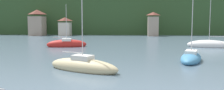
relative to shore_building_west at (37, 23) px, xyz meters
name	(u,v)px	position (x,y,z in m)	size (l,w,h in m)	color
wooded_hillside	(84,18)	(11.64, 32.29, 2.38)	(352.00, 46.63, 40.71)	#2D4C28
shore_building_west	(37,23)	(0.00, 0.00, 0.00)	(5.33, 5.57, 9.62)	gray
shore_building_westcentral	(65,27)	(10.70, -0.74, -1.40)	(4.29, 4.01, 6.72)	beige
shore_building_central	(153,24)	(42.80, -0.94, -0.50)	(3.80, 3.59, 8.57)	gray
sailboat_far_2	(209,45)	(49.14, -38.74, -4.21)	(8.37, 4.40, 11.04)	white
sailboat_far_3	(191,58)	(41.19, -55.16, -4.27)	(4.70, 7.45, 10.44)	teal
sailboat_far_4	(67,44)	(21.60, -39.61, -4.16)	(7.98, 3.75, 8.85)	red
sailboat_mid_5	(83,66)	(28.97, -61.36, -4.23)	(8.08, 5.44, 8.62)	#CCBC8E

